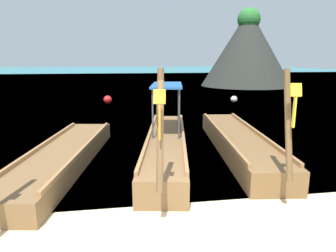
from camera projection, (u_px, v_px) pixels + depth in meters
name	position (u px, v px, depth m)	size (l,w,h in m)	color
ground	(198.00, 239.00, 4.84)	(120.00, 120.00, 0.00)	beige
sea_water	(127.00, 73.00, 63.93)	(120.00, 120.00, 0.00)	teal
longtail_boat_violet_ribbon	(63.00, 157.00, 8.09)	(2.28, 6.94, 2.44)	brown
longtail_boat_orange_ribbon	(166.00, 144.00, 8.91)	(2.24, 7.19, 2.71)	brown
longtail_boat_yellow_ribbon	(238.00, 142.00, 9.36)	(1.98, 7.12, 2.69)	brown
karst_rock	(248.00, 49.00, 32.27)	(9.75, 9.75, 8.20)	#2D302B
mooring_buoy_near	(108.00, 100.00, 19.51)	(0.54, 0.54, 0.54)	red
mooring_buoy_far	(234.00, 99.00, 20.11)	(0.44, 0.44, 0.44)	white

